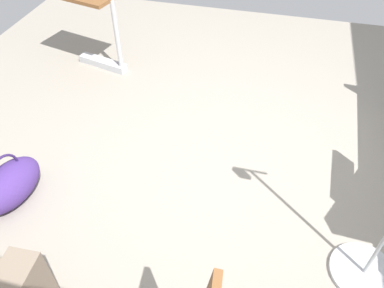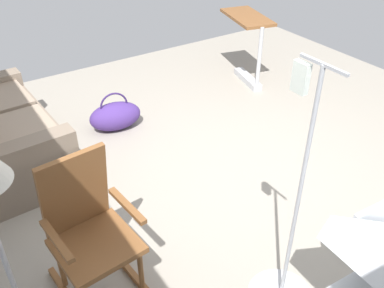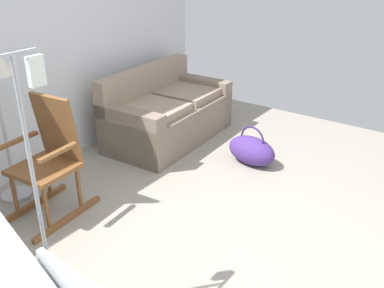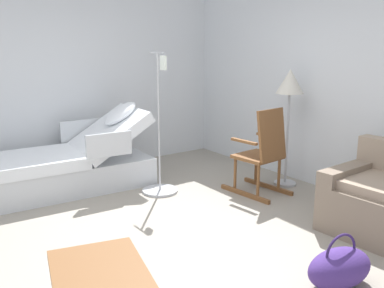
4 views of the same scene
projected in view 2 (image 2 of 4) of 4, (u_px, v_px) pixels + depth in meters
name	position (u px, v px, depth m)	size (l,w,h in m)	color
ground_plane	(244.00, 181.00, 3.87)	(6.42, 6.42, 0.00)	gray
couch	(0.00, 136.00, 3.93)	(1.64, 0.93, 0.85)	#7D6C5C
rocking_chair	(90.00, 233.00, 2.65)	(0.80, 0.54, 1.05)	brown
overbed_table	(248.00, 42.00, 5.35)	(0.88, 0.58, 0.84)	#B2B5BA
duffel_bag	(115.00, 116.00, 4.55)	(0.39, 0.60, 0.43)	#472D7A
iv_pole	(284.00, 273.00, 2.70)	(0.44, 0.44, 1.69)	#B2B5BA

